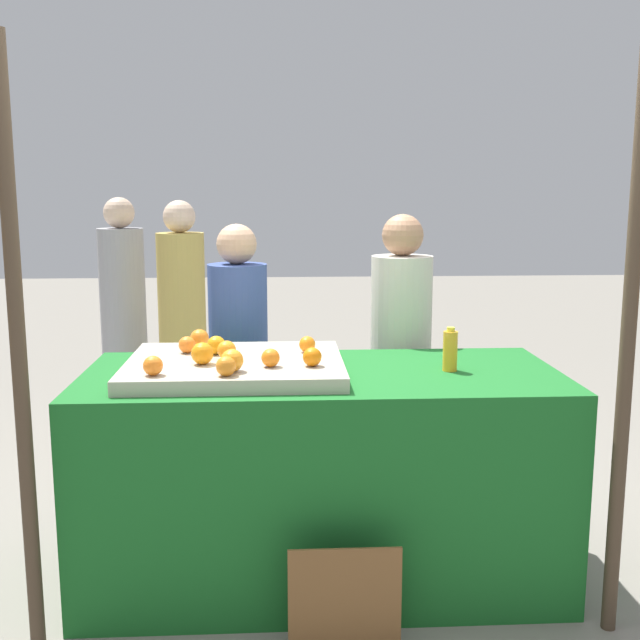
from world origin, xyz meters
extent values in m
plane|color=gray|center=(0.00, 0.00, 0.00)|extent=(24.00, 24.00, 0.00)
cube|color=#196023|center=(0.00, 0.00, 0.47)|extent=(2.05, 0.90, 0.93)
cube|color=#B2AD99|center=(-0.37, 0.00, 0.96)|extent=(0.91, 0.75, 0.06)
sphere|color=orange|center=(-0.50, -0.09, 1.04)|extent=(0.09, 0.09, 0.09)
sphere|color=orange|center=(-0.67, -0.27, 1.03)|extent=(0.08, 0.08, 0.08)
sphere|color=orange|center=(-0.41, 0.00, 1.03)|extent=(0.08, 0.08, 0.08)
sphere|color=orange|center=(-0.39, -0.30, 1.03)|extent=(0.08, 0.08, 0.08)
sphere|color=orange|center=(-0.55, 0.24, 1.04)|extent=(0.09, 0.09, 0.09)
sphere|color=orange|center=(-0.05, -0.15, 1.03)|extent=(0.08, 0.08, 0.08)
sphere|color=orange|center=(-0.46, 0.10, 1.04)|extent=(0.08, 0.08, 0.08)
sphere|color=orange|center=(-0.59, 0.14, 1.03)|extent=(0.07, 0.07, 0.07)
sphere|color=orange|center=(-0.37, -0.23, 1.04)|extent=(0.09, 0.09, 0.09)
sphere|color=orange|center=(-0.22, -0.15, 1.03)|extent=(0.08, 0.08, 0.08)
sphere|color=orange|center=(-0.06, 0.12, 1.03)|extent=(0.07, 0.07, 0.07)
cylinder|color=#F3A624|center=(0.55, -0.01, 1.02)|extent=(0.06, 0.06, 0.17)
cylinder|color=yellow|center=(0.55, -0.01, 1.12)|extent=(0.03, 0.03, 0.02)
cube|color=brown|center=(0.05, -0.59, 0.20)|extent=(0.42, 0.01, 0.43)
cube|color=black|center=(0.05, -0.58, 0.20)|extent=(0.40, 0.02, 0.40)
cylinder|color=#384C8C|center=(-0.40, 0.75, 0.66)|extent=(0.31, 0.31, 1.33)
sphere|color=tan|center=(-0.40, 0.75, 1.43)|extent=(0.21, 0.21, 0.21)
cylinder|color=beige|center=(0.46, 0.70, 0.69)|extent=(0.32, 0.32, 1.37)
sphere|color=#A87A59|center=(0.46, 0.70, 1.48)|extent=(0.21, 0.21, 0.21)
cylinder|color=tan|center=(-0.86, 2.08, 0.71)|extent=(0.33, 0.33, 1.42)
sphere|color=beige|center=(-0.86, 2.08, 1.53)|extent=(0.22, 0.22, 0.22)
cylinder|color=#99999E|center=(-1.33, 2.43, 0.72)|extent=(0.33, 0.33, 1.44)
sphere|color=beige|center=(-1.33, 2.43, 1.55)|extent=(0.22, 0.22, 0.22)
cylinder|color=#473828|center=(-1.10, -0.49, 1.12)|extent=(0.06, 0.06, 2.23)
cylinder|color=#473828|center=(1.10, -0.49, 1.12)|extent=(0.06, 0.06, 2.23)
camera|label=1|loc=(-0.18, -3.14, 1.70)|focal=42.25mm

